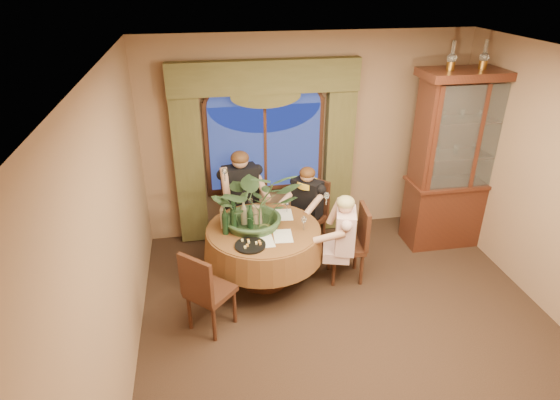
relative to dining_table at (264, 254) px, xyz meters
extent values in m
plane|color=black|center=(0.81, -1.25, -0.38)|extent=(5.00, 5.00, 0.00)
plane|color=#8A6B54|center=(0.81, 1.25, 1.02)|extent=(4.50, 0.00, 4.50)
plane|color=white|center=(0.81, -1.25, 2.42)|extent=(5.00, 5.00, 0.00)
cube|color=#474423|center=(-0.82, 1.13, 0.80)|extent=(0.38, 0.14, 2.32)
cube|color=#474423|center=(1.24, 1.13, 0.80)|extent=(0.38, 0.14, 2.32)
cylinder|color=maroon|center=(0.00, 0.00, 0.00)|extent=(1.86, 1.86, 0.75)
cube|color=#371A13|center=(2.77, 0.50, 0.83)|extent=(1.48, 0.58, 2.40)
cube|color=black|center=(1.00, -0.11, 0.10)|extent=(0.46, 0.46, 0.96)
cube|color=black|center=(0.69, 0.65, 0.10)|extent=(0.59, 0.59, 0.96)
cube|color=black|center=(-0.18, 0.98, 0.10)|extent=(0.49, 0.49, 0.96)
cube|color=black|center=(-0.67, -0.71, 0.10)|extent=(0.59, 0.59, 0.96)
imported|color=#34522F|center=(-0.07, 0.10, 1.02)|extent=(1.03, 1.15, 0.90)
imported|color=#525A2E|center=(0.01, -0.06, 0.40)|extent=(0.15, 0.15, 0.05)
cylinder|color=black|center=(-0.20, -0.38, 0.39)|extent=(0.35, 0.35, 0.02)
cylinder|color=black|center=(-0.45, -0.05, 0.54)|extent=(0.07, 0.07, 0.33)
cylinder|color=black|center=(-0.35, -0.05, 0.54)|extent=(0.07, 0.07, 0.33)
cylinder|color=tan|center=(-0.22, 0.07, 0.54)|extent=(0.07, 0.07, 0.33)
cylinder|color=tan|center=(-0.46, 0.09, 0.54)|extent=(0.07, 0.07, 0.33)
cylinder|color=black|center=(-0.33, 0.19, 0.54)|extent=(0.07, 0.07, 0.33)
cylinder|color=black|center=(-0.15, -0.04, 0.54)|extent=(0.07, 0.07, 0.33)
cube|color=white|center=(0.19, -0.23, 0.38)|extent=(0.23, 0.32, 0.00)
cube|color=white|center=(0.29, 0.27, 0.38)|extent=(0.24, 0.32, 0.00)
cube|color=white|center=(-0.03, -0.30, 0.38)|extent=(0.22, 0.31, 0.00)
camera|label=1|loc=(-0.65, -4.75, 3.14)|focal=30.00mm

